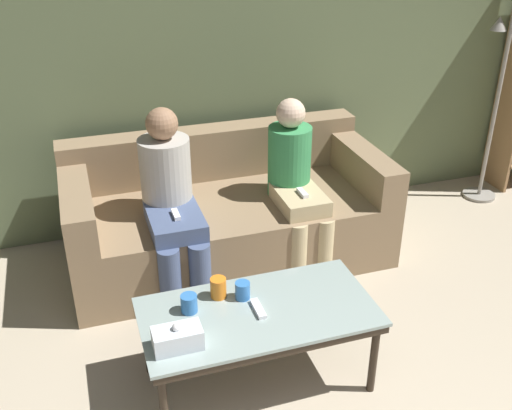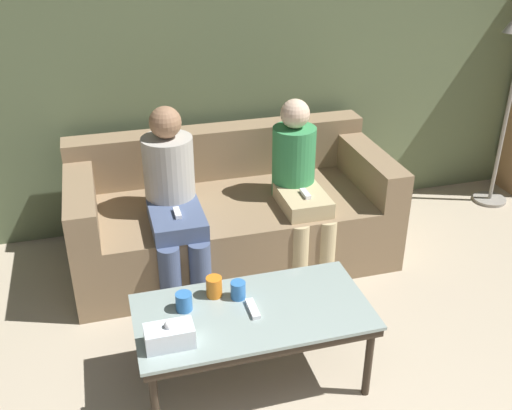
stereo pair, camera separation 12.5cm
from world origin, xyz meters
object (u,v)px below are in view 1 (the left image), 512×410
seated_person_left_end (171,197)px  coffee_table (258,317)px  cup_far_center (189,303)px  tissue_box (177,338)px  cup_near_left (243,290)px  standing_lamp (503,75)px  seated_person_mid_left (296,182)px  game_remote (258,309)px  couch (227,214)px  cup_near_right (218,288)px

seated_person_left_end → coffee_table: bearing=-77.6°
cup_far_center → tissue_box: 0.26m
cup_near_left → standing_lamp: (2.46, 1.32, 0.52)m
cup_far_center → standing_lamp: bearing=26.1°
standing_lamp → seated_person_mid_left: size_ratio=1.50×
standing_lamp → game_remote: bearing=-149.3°
tissue_box → seated_person_mid_left: 1.54m
cup_near_left → seated_person_left_end: 0.92m
couch → seated_person_left_end: (-0.41, -0.22, 0.30)m
couch → standing_lamp: bearing=5.1°
coffee_table → seated_person_left_end: size_ratio=1.01×
coffee_table → standing_lamp: standing_lamp is taller
seated_person_mid_left → standing_lamp: bearing=12.8°
cup_far_center → seated_person_left_end: bearing=84.2°
game_remote → standing_lamp: size_ratio=0.09×
game_remote → seated_person_mid_left: size_ratio=0.14×
couch → cup_near_right: (-0.34, -1.07, 0.20)m
cup_far_center → cup_near_left: bearing=4.6°
couch → cup_near_left: bearing=-101.4°
game_remote → cup_near_right: bearing=132.6°
cup_near_left → game_remote: (0.04, -0.12, -0.04)m
cup_far_center → game_remote: cup_far_center is taller
tissue_box → standing_lamp: standing_lamp is taller
cup_near_right → tissue_box: size_ratio=0.49×
cup_near_left → standing_lamp: standing_lamp is taller
couch → seated_person_mid_left: 0.54m
coffee_table → cup_far_center: cup_far_center is taller
coffee_table → cup_near_right: cup_near_right is taller
tissue_box → game_remote: size_ratio=1.47×
couch → cup_far_center: size_ratio=22.73×
cup_near_left → cup_near_right: size_ratio=0.85×
tissue_box → standing_lamp: 3.29m
game_remote → cup_near_left: bearing=109.7°
tissue_box → game_remote: tissue_box is taller
couch → seated_person_mid_left: bearing=-28.3°
coffee_table → seated_person_mid_left: bearing=60.0°
cup_far_center → standing_lamp: 3.09m
couch → tissue_box: couch is taller
coffee_table → tissue_box: 0.45m
cup_near_right → seated_person_left_end: 0.86m
coffee_table → cup_far_center: bearing=163.0°
coffee_table → cup_far_center: size_ratio=12.45×
standing_lamp → cup_near_right: bearing=-153.7°
tissue_box → standing_lamp: size_ratio=0.13×
cup_near_right → seated_person_left_end: (-0.07, 0.85, 0.10)m
coffee_table → cup_near_right: bearing=132.6°
couch → cup_far_center: 1.26m
cup_far_center → game_remote: (0.32, -0.10, -0.04)m
cup_near_right → seated_person_mid_left: size_ratio=0.10×
cup_near_left → game_remote: 0.13m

